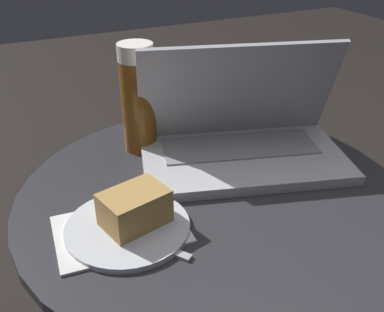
# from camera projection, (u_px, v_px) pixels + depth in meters

# --- Properties ---
(table) EXTENTS (0.64, 0.64, 0.48)m
(table) POSITION_uv_depth(u_px,v_px,m) (211.00, 244.00, 0.80)
(table) COLOR black
(table) RESTS_ON ground_plane
(napkin) EXTENTS (0.20, 0.15, 0.00)m
(napkin) POSITION_uv_depth(u_px,v_px,m) (121.00, 229.00, 0.66)
(napkin) COLOR white
(napkin) RESTS_ON table
(laptop) EXTENTS (0.41, 0.31, 0.21)m
(laptop) POSITION_uv_depth(u_px,v_px,m) (241.00, 136.00, 0.82)
(laptop) COLOR silver
(laptop) RESTS_ON table
(beer_glass) EXTENTS (0.06, 0.06, 0.21)m
(beer_glass) POSITION_uv_depth(u_px,v_px,m) (138.00, 98.00, 0.83)
(beer_glass) COLOR brown
(beer_glass) RESTS_ON table
(snack_plate) EXTENTS (0.18, 0.18, 0.06)m
(snack_plate) POSITION_uv_depth(u_px,v_px,m) (131.00, 218.00, 0.65)
(snack_plate) COLOR silver
(snack_plate) RESTS_ON table
(fork) EXTENTS (0.11, 0.14, 0.01)m
(fork) POSITION_uv_depth(u_px,v_px,m) (133.00, 237.00, 0.64)
(fork) COLOR #B2B2B7
(fork) RESTS_ON table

